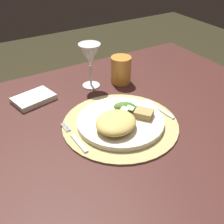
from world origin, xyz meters
TOP-DOWN VIEW (x-y plane):
  - dining_table at (0.00, 0.00)m, footprint 1.28×0.89m
  - placemat at (0.03, -0.03)m, footprint 0.36×0.36m
  - dinner_plate at (0.03, -0.03)m, footprint 0.27×0.27m
  - pasta_serving at (-0.01, -0.06)m, footprint 0.17×0.16m
  - salad_greens at (0.08, 0.00)m, footprint 0.08×0.08m
  - bread_piece at (0.10, -0.05)m, footprint 0.07×0.07m
  - fork at (-0.12, -0.03)m, footprint 0.02×0.15m
  - spoon at (0.18, -0.00)m, footprint 0.03×0.14m
  - napkin at (-0.15, 0.25)m, footprint 0.15×0.12m
  - wine_glass at (0.07, 0.24)m, footprint 0.08×0.08m
  - amber_tumbler at (0.18, 0.21)m, footprint 0.08×0.08m

SIDE VIEW (x-z plane):
  - dining_table at x=0.00m, z-range 0.20..0.92m
  - placemat at x=0.03m, z-range 0.73..0.73m
  - spoon at x=0.18m, z-range 0.73..0.74m
  - fork at x=-0.12m, z-range 0.73..0.74m
  - napkin at x=-0.15m, z-range 0.73..0.75m
  - dinner_plate at x=0.03m, z-range 0.73..0.75m
  - bread_piece at x=0.10m, z-range 0.75..0.77m
  - salad_greens at x=0.08m, z-range 0.75..0.78m
  - pasta_serving at x=-0.01m, z-range 0.75..0.79m
  - amber_tumbler at x=0.18m, z-range 0.73..0.83m
  - wine_glass at x=0.07m, z-range 0.77..0.93m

